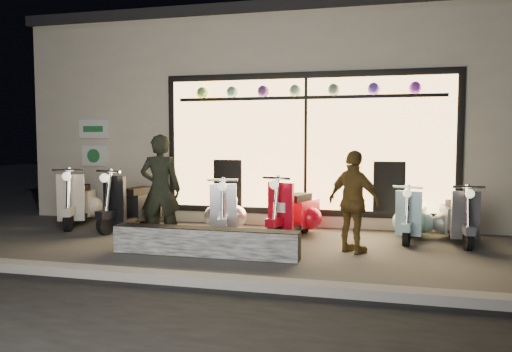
{
  "coord_description": "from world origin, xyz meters",
  "views": [
    {
      "loc": [
        2.15,
        -7.21,
        1.67
      ],
      "look_at": [
        0.19,
        0.6,
        1.05
      ],
      "focal_mm": 35.0,
      "sensor_mm": 36.0,
      "label": 1
    }
  ],
  "objects_px": {
    "scooter_silver": "(225,211)",
    "scooter_red": "(296,212)",
    "woman": "(354,202)",
    "man": "(161,190)",
    "graffiti_barrier": "(205,242)"
  },
  "relations": [
    {
      "from": "scooter_silver",
      "to": "scooter_red",
      "type": "relative_size",
      "value": 0.97
    },
    {
      "from": "scooter_red",
      "to": "scooter_silver",
      "type": "bearing_deg",
      "value": -154.88
    },
    {
      "from": "scooter_red",
      "to": "woman",
      "type": "height_order",
      "value": "woman"
    },
    {
      "from": "man",
      "to": "woman",
      "type": "relative_size",
      "value": 1.16
    },
    {
      "from": "graffiti_barrier",
      "to": "woman",
      "type": "relative_size",
      "value": 1.81
    },
    {
      "from": "scooter_red",
      "to": "graffiti_barrier",
      "type": "bearing_deg",
      "value": -100.68
    },
    {
      "from": "scooter_silver",
      "to": "man",
      "type": "xyz_separation_m",
      "value": [
        -0.71,
        -1.07,
        0.47
      ]
    },
    {
      "from": "graffiti_barrier",
      "to": "man",
      "type": "distance_m",
      "value": 1.28
    },
    {
      "from": "scooter_silver",
      "to": "man",
      "type": "relative_size",
      "value": 0.79
    },
    {
      "from": "scooter_silver",
      "to": "woman",
      "type": "height_order",
      "value": "woman"
    },
    {
      "from": "man",
      "to": "graffiti_barrier",
      "type": "bearing_deg",
      "value": 136.63
    },
    {
      "from": "woman",
      "to": "scooter_red",
      "type": "bearing_deg",
      "value": -12.88
    },
    {
      "from": "scooter_silver",
      "to": "man",
      "type": "distance_m",
      "value": 1.37
    },
    {
      "from": "man",
      "to": "woman",
      "type": "xyz_separation_m",
      "value": [
        2.96,
        0.14,
        -0.12
      ]
    },
    {
      "from": "scooter_red",
      "to": "woman",
      "type": "xyz_separation_m",
      "value": [
        1.02,
        -1.07,
        0.34
      ]
    }
  ]
}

